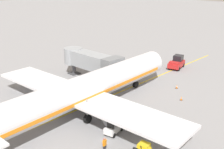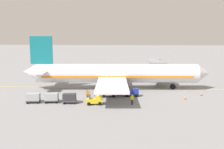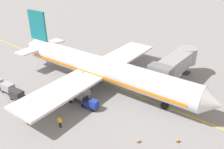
# 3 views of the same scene
# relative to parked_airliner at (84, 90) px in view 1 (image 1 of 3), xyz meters

# --- Properties ---
(ground_plane) EXTENTS (400.00, 400.00, 0.00)m
(ground_plane) POSITION_rel_parked_airliner_xyz_m (-1.28, -1.33, -3.19)
(ground_plane) COLOR gray
(gate_lead_in_line) EXTENTS (0.24, 80.00, 0.01)m
(gate_lead_in_line) POSITION_rel_parked_airliner_xyz_m (-1.28, -1.33, -3.18)
(gate_lead_in_line) COLOR gold
(gate_lead_in_line) RESTS_ON ground
(parked_airliner) EXTENTS (30.26, 37.34, 10.63)m
(parked_airliner) POSITION_rel_parked_airliner_xyz_m (0.00, 0.00, 0.00)
(parked_airliner) COLOR silver
(parked_airliner) RESTS_ON ground
(jet_bridge) EXTENTS (12.66, 3.50, 4.98)m
(jet_bridge) POSITION_rel_parked_airliner_xyz_m (-8.63, 8.93, 0.27)
(jet_bridge) COLOR #93999E
(jet_bridge) RESTS_ON ground
(pushback_tractor) EXTENTS (3.17, 4.79, 2.40)m
(pushback_tractor) POSITION_rel_parked_airliner_xyz_m (-1.50, 25.20, -2.09)
(pushback_tractor) COLOR #B21E1E
(pushback_tractor) RESTS_ON ground
(baggage_tug_lead) EXTENTS (1.75, 2.70, 1.62)m
(baggage_tug_lead) POSITION_rel_parked_airliner_xyz_m (6.30, -0.97, -2.47)
(baggage_tug_lead) COLOR silver
(baggage_tug_lead) RESTS_ON ground
(baggage_tug_spare) EXTENTS (1.45, 2.58, 1.62)m
(baggage_tug_spare) POSITION_rel_parked_airliner_xyz_m (5.77, 3.19, -2.47)
(baggage_tug_spare) COLOR #1E339E
(baggage_tug_spare) RESTS_ON ground
(ground_crew_wing_walker) EXTENTS (0.30, 0.73, 1.69)m
(ground_crew_wing_walker) POSITION_rel_parked_airliner_xyz_m (8.25, -4.42, -2.23)
(ground_crew_wing_walker) COLOR #232328
(ground_crew_wing_walker) RESTS_ON ground
(ground_crew_loader) EXTENTS (0.37, 0.70, 1.69)m
(ground_crew_loader) POSITION_rel_parked_airliner_xyz_m (11.27, 3.14, -2.23)
(ground_crew_loader) COLOR #232328
(ground_crew_loader) RESTS_ON ground
(safety_cone_nose_left) EXTENTS (0.36, 0.36, 0.59)m
(safety_cone_nose_left) POSITION_rel_parked_airliner_xyz_m (7.22, 12.27, -2.90)
(safety_cone_nose_left) COLOR black
(safety_cone_nose_left) RESTS_ON ground
(safety_cone_nose_right) EXTENTS (0.36, 0.36, 0.59)m
(safety_cone_nose_right) POSITION_rel_parked_airliner_xyz_m (4.30, 15.80, -2.90)
(safety_cone_nose_right) COLOR black
(safety_cone_nose_right) RESTS_ON ground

